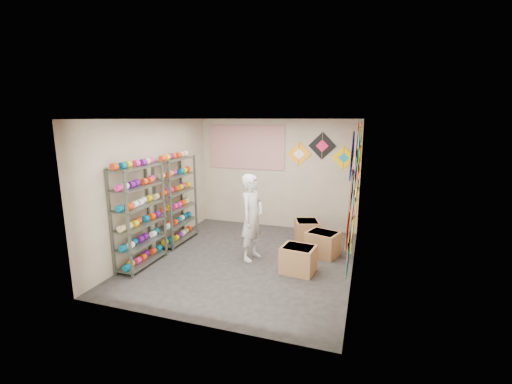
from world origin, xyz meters
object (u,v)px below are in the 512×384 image
(carton_b, at_px, (322,244))
(carton_c, at_px, (307,231))
(shelf_rack_front, at_px, (139,216))
(shelf_rack_back, at_px, (177,201))
(shopkeeper, at_px, (252,217))
(carton_a, at_px, (298,259))

(carton_b, relative_size, carton_c, 1.07)
(shelf_rack_front, height_order, shelf_rack_back, same)
(carton_b, bearing_deg, shelf_rack_back, -157.53)
(shopkeeper, xyz_separation_m, carton_b, (1.29, 0.60, -0.60))
(shopkeeper, height_order, carton_c, shopkeeper)
(shelf_rack_front, relative_size, carton_a, 3.29)
(shelf_rack_front, height_order, carton_b, shelf_rack_front)
(carton_a, relative_size, carton_b, 0.97)
(shopkeeper, relative_size, carton_c, 3.02)
(shelf_rack_back, bearing_deg, carton_c, 18.49)
(shopkeeper, bearing_deg, carton_c, -21.39)
(shelf_rack_back, relative_size, carton_b, 3.19)
(shelf_rack_front, height_order, carton_c, shelf_rack_front)
(carton_a, bearing_deg, carton_c, 101.63)
(shelf_rack_back, xyz_separation_m, shopkeeper, (1.87, -0.37, -0.11))
(shelf_rack_back, xyz_separation_m, carton_b, (3.16, 0.23, -0.71))
(shelf_rack_front, distance_m, carton_b, 3.59)
(carton_b, xyz_separation_m, carton_c, (-0.44, 0.68, -0.00))
(shelf_rack_front, relative_size, shelf_rack_back, 1.00)
(shelf_rack_back, relative_size, carton_c, 3.41)
(carton_b, bearing_deg, shelf_rack_front, -135.89)
(carton_a, xyz_separation_m, carton_b, (0.31, 0.92, 0.00))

